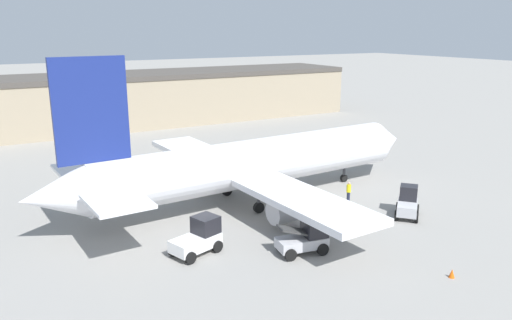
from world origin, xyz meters
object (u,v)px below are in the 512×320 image
at_px(airplane, 246,164).
at_px(safety_cone_near, 452,273).
at_px(pushback_tug, 199,237).
at_px(belt_loader_truck, 305,238).
at_px(baggage_tug, 408,203).
at_px(ground_crew_worker, 349,191).

relative_size(airplane, safety_cone_near, 65.84).
bearing_deg(pushback_tug, airplane, 25.65).
bearing_deg(belt_loader_truck, pushback_tug, 159.28).
bearing_deg(baggage_tug, ground_crew_worker, 67.81).
bearing_deg(belt_loader_truck, baggage_tug, 16.52).
bearing_deg(airplane, belt_loader_truck, -100.37).
xyz_separation_m(belt_loader_truck, pushback_tug, (-6.14, 3.48, 0.09)).
distance_m(pushback_tug, safety_cone_near, 15.97).
bearing_deg(ground_crew_worker, safety_cone_near, -152.19).
relative_size(baggage_tug, pushback_tug, 0.88).
height_order(ground_crew_worker, safety_cone_near, ground_crew_worker).
height_order(ground_crew_worker, baggage_tug, baggage_tug).
xyz_separation_m(ground_crew_worker, belt_loader_truck, (-9.17, -6.55, 0.08)).
distance_m(ground_crew_worker, pushback_tug, 15.62).
relative_size(ground_crew_worker, belt_loader_truck, 0.50).
bearing_deg(safety_cone_near, baggage_tug, 58.73).
xyz_separation_m(baggage_tug, safety_cone_near, (-5.30, -8.73, -0.80)).
bearing_deg(baggage_tug, airplane, 95.20).
bearing_deg(pushback_tug, safety_cone_near, -60.20).
bearing_deg(ground_crew_worker, pushback_tug, 143.43).
bearing_deg(pushback_tug, ground_crew_worker, -6.60).
bearing_deg(safety_cone_near, belt_loader_truck, 127.98).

